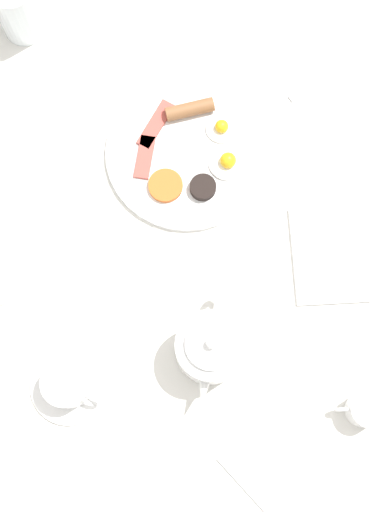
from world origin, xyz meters
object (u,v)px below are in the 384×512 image
at_px(teapot_near, 209,347).
at_px(fork_spare, 252,493).
at_px(creamer_jug, 362,410).
at_px(knife_by_plate, 332,72).
at_px(teacup_with_saucer_left, 67,384).
at_px(fork_by_plate, 11,141).
at_px(breakfast_plate, 187,152).
at_px(water_glass_tall, 17,8).
at_px(napkin_folded, 328,255).

bearing_deg(teapot_near, fork_spare, 26.14).
bearing_deg(creamer_jug, knife_by_plate, -88.11).
bearing_deg(teacup_with_saucer_left, fork_by_plate, -73.79).
bearing_deg(breakfast_plate, teapot_near, 96.31).
xyz_separation_m(creamer_jug, fork_by_plate, (0.61, -0.47, -0.02)).
bearing_deg(teapot_near, breakfast_plate, -164.74).
height_order(creamer_jug, knife_by_plate, creamer_jug).
height_order(water_glass_tall, napkin_folded, water_glass_tall).
xyz_separation_m(napkin_folded, knife_by_plate, (-0.02, -0.35, -0.00)).
distance_m(teapot_near, fork_by_plate, 0.52).
relative_size(teacup_with_saucer_left, creamer_jug, 1.72).
distance_m(breakfast_plate, teacup_with_saucer_left, 0.46).
relative_size(teapot_near, creamer_jug, 2.55).
relative_size(creamer_jug, fork_spare, 0.62).
xyz_separation_m(breakfast_plate, fork_by_plate, (0.32, -0.02, -0.01)).
xyz_separation_m(teacup_with_saucer_left, fork_by_plate, (0.13, -0.44, -0.02)).
bearing_deg(creamer_jug, breakfast_plate, -57.35).
bearing_deg(knife_by_plate, breakfast_plate, 31.48).
height_order(teacup_with_saucer_left, water_glass_tall, water_glass_tall).
distance_m(breakfast_plate, fork_by_plate, 0.32).
distance_m(breakfast_plate, fork_spare, 0.59).
relative_size(breakfast_plate, water_glass_tall, 2.36).
distance_m(breakfast_plate, water_glass_tall, 0.41).
bearing_deg(teacup_with_saucer_left, creamer_jug, 175.58).
relative_size(water_glass_tall, fork_spare, 0.98).
bearing_deg(creamer_jug, napkin_folded, -80.90).
height_order(creamer_jug, fork_spare, creamer_jug).
bearing_deg(fork_spare, creamer_jug, -143.50).
xyz_separation_m(teapot_near, teacup_with_saucer_left, (0.23, 0.06, -0.02)).
xyz_separation_m(teacup_with_saucer_left, napkin_folded, (-0.44, -0.23, -0.02)).
height_order(breakfast_plate, teapot_near, teapot_near).
bearing_deg(napkin_folded, breakfast_plate, -37.17).
relative_size(breakfast_plate, creamer_jug, 3.77).
distance_m(creamer_jug, fork_spare, 0.22).
relative_size(creamer_jug, knife_by_plate, 0.45).
distance_m(teapot_near, knife_by_plate, 0.57).
height_order(water_glass_tall, fork_spare, water_glass_tall).
bearing_deg(teapot_near, water_glass_tall, -141.13).
xyz_separation_m(teapot_near, creamer_jug, (-0.25, 0.10, -0.02)).
relative_size(breakfast_plate, teapot_near, 1.48).
bearing_deg(water_glass_tall, fork_spare, 116.68).
distance_m(teacup_with_saucer_left, creamer_jug, 0.48).
bearing_deg(napkin_folded, knife_by_plate, -93.57).
relative_size(teapot_near, water_glass_tall, 1.59).
xyz_separation_m(teapot_near, fork_by_plate, (0.36, -0.38, -0.05)).
bearing_deg(creamer_jug, teacup_with_saucer_left, -4.42).
xyz_separation_m(creamer_jug, fork_spare, (0.18, 0.13, -0.02)).
xyz_separation_m(breakfast_plate, napkin_folded, (-0.25, 0.19, -0.00)).
distance_m(water_glass_tall, creamer_jug, 0.93).
height_order(fork_by_plate, fork_spare, same).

